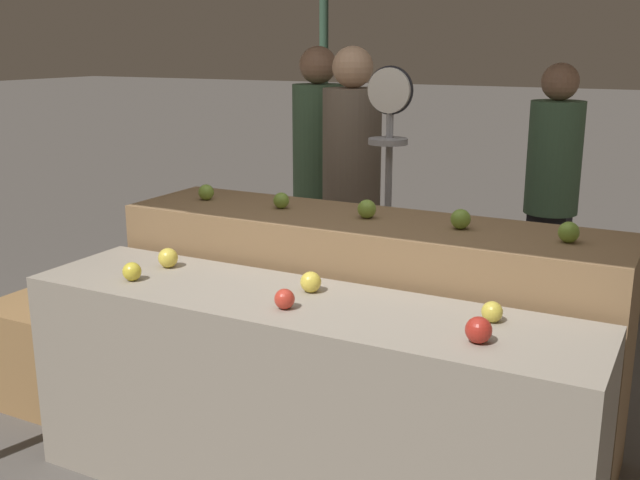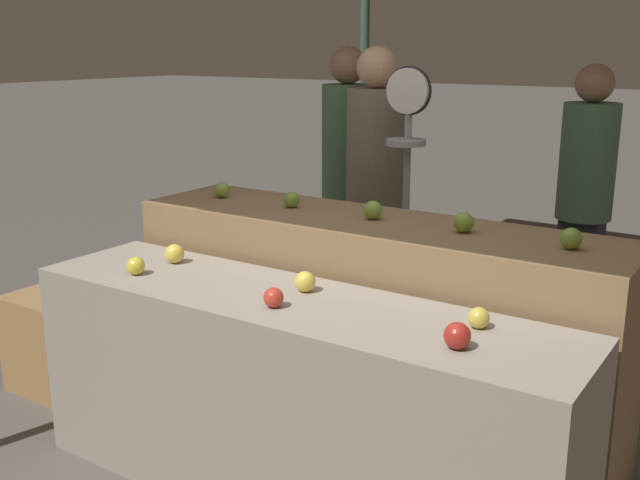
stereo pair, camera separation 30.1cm
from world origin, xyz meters
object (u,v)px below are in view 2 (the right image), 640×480
at_px(person_vendor_at_scale, 375,177).
at_px(person_customer_right, 347,163).
at_px(wooden_crate_side, 72,339).
at_px(produce_scale, 406,162).
at_px(person_customer_left, 586,185).

relative_size(person_vendor_at_scale, person_customer_right, 1.00).
relative_size(person_customer_right, wooden_crate_side, 3.41).
bearing_deg(produce_scale, wooden_crate_side, -143.54).
distance_m(person_vendor_at_scale, person_customer_right, 0.50).
xyz_separation_m(produce_scale, person_customer_left, (0.63, 1.03, -0.21)).
bearing_deg(person_customer_left, produce_scale, 64.85).
bearing_deg(produce_scale, person_vendor_at_scale, 138.31).
height_order(produce_scale, person_vendor_at_scale, person_vendor_at_scale).
bearing_deg(person_vendor_at_scale, produce_scale, 123.88).
bearing_deg(person_customer_left, person_customer_right, 22.47).
xyz_separation_m(person_vendor_at_scale, person_customer_right, (-0.39, 0.32, 0.00)).
xyz_separation_m(person_vendor_at_scale, wooden_crate_side, (-1.04, -1.35, -0.76)).
height_order(produce_scale, person_customer_right, person_customer_right).
height_order(produce_scale, wooden_crate_side, produce_scale).
distance_m(person_customer_left, person_customer_right, 1.43).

